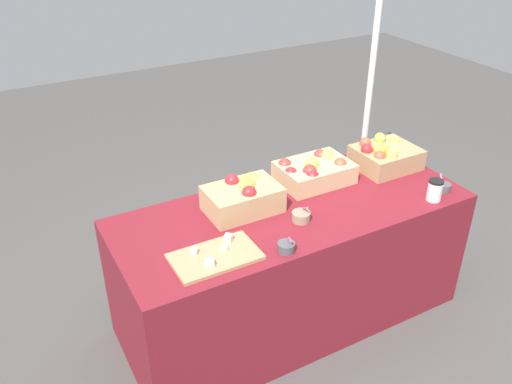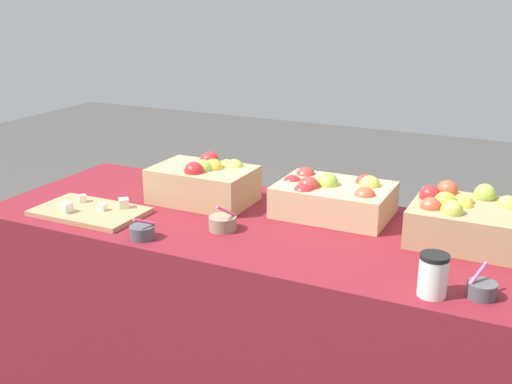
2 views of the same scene
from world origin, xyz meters
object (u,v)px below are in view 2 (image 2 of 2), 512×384
Objects in this scene: apple_crate_left at (465,219)px; sample_bowl_near at (223,223)px; sample_bowl_mid at (482,289)px; apple_crate_middle at (333,197)px; cutting_board_front at (90,211)px; coffee_cup at (433,275)px; sample_bowl_far at (142,232)px; apple_crate_right at (205,182)px.

sample_bowl_near is at bearing -161.12° from apple_crate_left.
apple_crate_middle is at bearing 142.73° from sample_bowl_mid.
cutting_board_front is 3.36× the size of coffee_cup.
sample_bowl_near is at bearing -132.63° from apple_crate_middle.
cutting_board_front is 0.52m from sample_bowl_near.
sample_bowl_mid reaches higher than sample_bowl_far.
sample_bowl_mid is (0.57, -0.43, -0.04)m from apple_crate_middle.
apple_crate_right is at bearing 161.37° from sample_bowl_mid.
sample_bowl_mid is at bearing -18.63° from apple_crate_right.
coffee_cup reaches higher than cutting_board_front.
apple_crate_middle is at bearing 47.37° from sample_bowl_near.
sample_bowl_mid reaches higher than cutting_board_front.
coffee_cup is (0.45, -0.48, -0.01)m from apple_crate_middle.
apple_crate_left reaches higher than coffee_cup.
cutting_board_front is at bearing 177.97° from sample_bowl_mid.
apple_crate_right is 4.22× the size of sample_bowl_mid.
coffee_cup is at bearing -46.97° from apple_crate_middle.
apple_crate_left is at bearing 24.84° from sample_bowl_far.
sample_bowl_far is 0.72× the size of coffee_cup.
apple_crate_right is at bearing -178.61° from apple_crate_left.
sample_bowl_mid is at bearing 3.24° from sample_bowl_far.
sample_bowl_near is (-0.75, -0.26, -0.05)m from apple_crate_left.
apple_crate_left is 1.31m from cutting_board_front.
coffee_cup is (-0.12, -0.05, 0.04)m from sample_bowl_mid.
sample_bowl_near is (0.51, 0.08, 0.01)m from cutting_board_front.
apple_crate_right is 1.12m from sample_bowl_mid.
sample_bowl_near is 1.19× the size of sample_bowl_far.
sample_bowl_far reaches higher than cutting_board_front.
sample_bowl_mid is at bearing -37.27° from apple_crate_middle.
apple_crate_middle is at bearing 133.03° from coffee_cup.
cutting_board_front is at bearing -154.24° from apple_crate_middle.
sample_bowl_far is at bearing -176.76° from sample_bowl_mid.
sample_bowl_far is (0.01, -0.42, -0.05)m from apple_crate_right.
apple_crate_middle is 0.50m from apple_crate_right.
sample_bowl_near reaches higher than cutting_board_front.
apple_crate_right reaches higher than sample_bowl_far.
apple_crate_middle is at bearing 8.76° from apple_crate_right.
apple_crate_right is 0.44m from cutting_board_front.
apple_crate_middle is 0.66m from coffee_cup.
apple_crate_left reaches higher than sample_bowl_far.
coffee_cup is (-0.02, -0.43, -0.02)m from apple_crate_left.
apple_crate_left is 3.94× the size of sample_bowl_mid.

